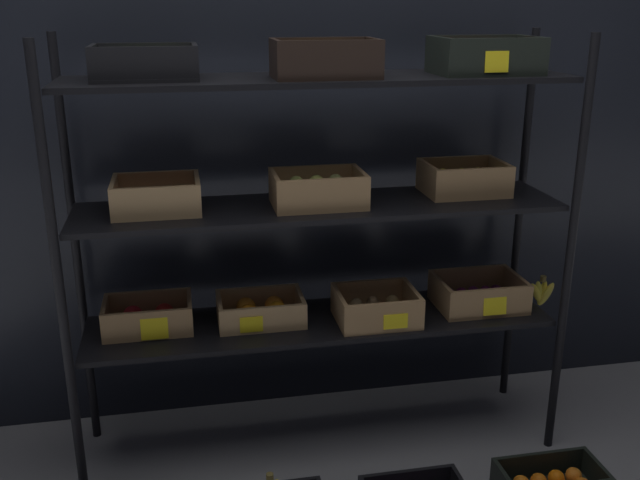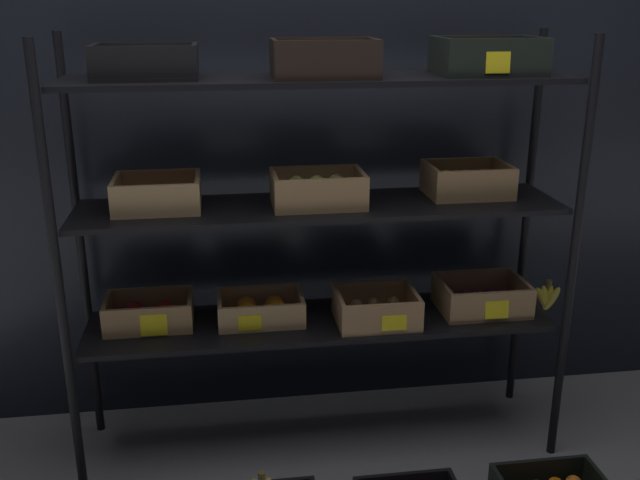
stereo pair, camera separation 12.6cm
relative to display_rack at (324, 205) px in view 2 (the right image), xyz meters
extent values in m
plane|color=gray|center=(-0.01, 0.00, -0.99)|extent=(10.00, 10.00, 0.00)
cube|color=black|center=(-0.01, 0.41, 0.25)|extent=(4.18, 0.12, 2.47)
cylinder|color=black|center=(-0.90, -0.21, -0.19)|extent=(0.03, 0.03, 1.59)
cylinder|color=black|center=(0.88, -0.21, -0.19)|extent=(0.03, 0.03, 1.59)
cylinder|color=black|center=(-0.90, 0.21, -0.19)|extent=(0.03, 0.03, 1.59)
cylinder|color=black|center=(0.88, 0.21, -0.19)|extent=(0.03, 0.03, 1.59)
cube|color=black|center=(-0.01, 0.00, -0.46)|extent=(1.75, 0.39, 0.02)
cube|color=black|center=(-0.01, 0.00, -0.01)|extent=(1.75, 0.39, 0.02)
cube|color=black|center=(-0.01, 0.00, 0.45)|extent=(1.75, 0.39, 0.02)
cube|color=#A87F51|center=(-0.65, 0.04, -0.45)|extent=(0.32, 0.21, 0.01)
cube|color=#A87F51|center=(-0.65, -0.06, -0.39)|extent=(0.32, 0.02, 0.10)
cube|color=#A87F51|center=(-0.65, 0.14, -0.39)|extent=(0.32, 0.02, 0.10)
cube|color=#A87F51|center=(-0.80, 0.04, -0.39)|extent=(0.02, 0.18, 0.10)
cube|color=#A87F51|center=(-0.50, 0.04, -0.39)|extent=(0.02, 0.18, 0.10)
sphere|color=red|center=(-0.70, 0.01, -0.41)|extent=(0.07, 0.07, 0.07)
sphere|color=red|center=(-0.60, 0.01, -0.41)|extent=(0.07, 0.07, 0.07)
sphere|color=red|center=(-0.71, 0.07, -0.41)|extent=(0.07, 0.07, 0.07)
sphere|color=red|center=(-0.59, 0.06, -0.41)|extent=(0.07, 0.07, 0.07)
cube|color=yellow|center=(-0.63, -0.07, -0.41)|extent=(0.10, 0.01, 0.08)
cube|color=tan|center=(-0.24, 0.02, -0.45)|extent=(0.32, 0.21, 0.01)
cube|color=tan|center=(-0.24, -0.07, -0.40)|extent=(0.32, 0.02, 0.09)
cube|color=tan|center=(-0.24, 0.12, -0.40)|extent=(0.32, 0.02, 0.09)
cube|color=tan|center=(-0.39, 0.02, -0.40)|extent=(0.02, 0.18, 0.09)
cube|color=tan|center=(-0.08, 0.02, -0.40)|extent=(0.02, 0.18, 0.09)
sphere|color=orange|center=(-0.29, -0.01, -0.40)|extent=(0.07, 0.07, 0.07)
sphere|color=orange|center=(-0.18, 0.00, -0.40)|extent=(0.07, 0.07, 0.07)
sphere|color=orange|center=(-0.29, 0.06, -0.40)|extent=(0.07, 0.07, 0.07)
sphere|color=orange|center=(-0.18, 0.05, -0.40)|extent=(0.07, 0.07, 0.07)
cube|color=yellow|center=(-0.28, -0.08, -0.41)|extent=(0.08, 0.01, 0.06)
cube|color=#A87F51|center=(0.19, -0.05, -0.45)|extent=(0.30, 0.24, 0.01)
cube|color=#A87F51|center=(0.19, -0.16, -0.39)|extent=(0.30, 0.02, 0.11)
cube|color=#A87F51|center=(0.19, 0.06, -0.39)|extent=(0.30, 0.02, 0.11)
cube|color=#A87F51|center=(0.05, -0.05, -0.39)|extent=(0.02, 0.21, 0.11)
cube|color=#A87F51|center=(0.34, -0.05, -0.39)|extent=(0.02, 0.21, 0.11)
ellipsoid|color=brown|center=(0.12, -0.09, -0.41)|extent=(0.05, 0.05, 0.07)
ellipsoid|color=brown|center=(0.20, -0.09, -0.41)|extent=(0.05, 0.05, 0.07)
ellipsoid|color=brown|center=(0.27, -0.09, -0.41)|extent=(0.05, 0.05, 0.07)
ellipsoid|color=brown|center=(0.12, -0.01, -0.41)|extent=(0.05, 0.05, 0.07)
ellipsoid|color=brown|center=(0.19, -0.01, -0.41)|extent=(0.05, 0.05, 0.07)
ellipsoid|color=brown|center=(0.27, -0.01, -0.41)|extent=(0.05, 0.05, 0.07)
cube|color=yellow|center=(0.23, -0.17, -0.41)|extent=(0.09, 0.00, 0.06)
cube|color=#A87F51|center=(0.63, 0.00, -0.45)|extent=(0.33, 0.25, 0.01)
cube|color=#A87F51|center=(0.63, -0.12, -0.39)|extent=(0.33, 0.02, 0.11)
cube|color=#A87F51|center=(0.63, 0.12, -0.39)|extent=(0.33, 0.02, 0.11)
cube|color=#A87F51|center=(0.47, 0.00, -0.39)|extent=(0.02, 0.22, 0.11)
cube|color=#A87F51|center=(0.79, 0.00, -0.39)|extent=(0.02, 0.22, 0.11)
sphere|color=#5C2B4E|center=(0.52, -0.06, -0.42)|extent=(0.05, 0.05, 0.05)
sphere|color=#672846|center=(0.57, -0.06, -0.42)|extent=(0.05, 0.05, 0.05)
sphere|color=#681948|center=(0.63, -0.05, -0.42)|extent=(0.05, 0.05, 0.05)
sphere|color=#622646|center=(0.68, -0.06, -0.42)|extent=(0.05, 0.05, 0.05)
sphere|color=#5E254C|center=(0.73, -0.06, -0.42)|extent=(0.05, 0.05, 0.05)
sphere|color=#5D224D|center=(0.52, 0.00, -0.42)|extent=(0.05, 0.05, 0.05)
sphere|color=#5D1F49|center=(0.58, 0.00, -0.42)|extent=(0.05, 0.05, 0.05)
sphere|color=#54184C|center=(0.62, 0.00, -0.42)|extent=(0.05, 0.05, 0.05)
sphere|color=#5C2746|center=(0.68, 0.00, -0.42)|extent=(0.05, 0.05, 0.05)
sphere|color=#551F57|center=(0.73, 0.00, -0.42)|extent=(0.05, 0.05, 0.05)
sphere|color=#561F59|center=(0.52, 0.06, -0.42)|extent=(0.05, 0.05, 0.05)
sphere|color=#681A4B|center=(0.58, 0.06, -0.42)|extent=(0.05, 0.05, 0.05)
sphere|color=#68225A|center=(0.63, 0.06, -0.42)|extent=(0.05, 0.05, 0.05)
sphere|color=#5C174B|center=(0.68, 0.05, -0.42)|extent=(0.05, 0.05, 0.05)
sphere|color=#5F1D4E|center=(0.73, 0.06, -0.42)|extent=(0.05, 0.05, 0.05)
cube|color=yellow|center=(0.64, -0.13, -0.40)|extent=(0.09, 0.01, 0.07)
cube|color=tan|center=(-0.59, 0.03, 0.01)|extent=(0.30, 0.25, 0.01)
cube|color=tan|center=(-0.59, -0.09, 0.06)|extent=(0.30, 0.02, 0.10)
cube|color=tan|center=(-0.59, 0.15, 0.06)|extent=(0.30, 0.02, 0.10)
cube|color=tan|center=(-0.73, 0.03, 0.06)|extent=(0.02, 0.22, 0.10)
cube|color=tan|center=(-0.45, 0.03, 0.06)|extent=(0.02, 0.22, 0.10)
sphere|color=orange|center=(-0.66, -0.01, 0.04)|extent=(0.06, 0.06, 0.06)
sphere|color=orange|center=(-0.59, -0.01, 0.04)|extent=(0.06, 0.06, 0.06)
sphere|color=orange|center=(-0.52, -0.01, 0.04)|extent=(0.06, 0.06, 0.06)
sphere|color=orange|center=(-0.66, 0.07, 0.04)|extent=(0.06, 0.06, 0.06)
sphere|color=orange|center=(-0.59, 0.07, 0.04)|extent=(0.06, 0.06, 0.06)
sphere|color=orange|center=(-0.52, 0.07, 0.04)|extent=(0.06, 0.06, 0.06)
cube|color=#A87F51|center=(-0.02, -0.01, 0.01)|extent=(0.33, 0.23, 0.01)
cube|color=#A87F51|center=(-0.02, -0.11, 0.07)|extent=(0.33, 0.02, 0.11)
cube|color=#A87F51|center=(-0.02, 0.10, 0.07)|extent=(0.33, 0.02, 0.11)
cube|color=#A87F51|center=(-0.18, -0.01, 0.07)|extent=(0.02, 0.20, 0.11)
cube|color=#A87F51|center=(0.13, -0.01, 0.07)|extent=(0.02, 0.20, 0.11)
ellipsoid|color=#BBBB4E|center=(-0.10, -0.04, 0.06)|extent=(0.07, 0.07, 0.09)
ellipsoid|color=tan|center=(-0.02, -0.04, 0.06)|extent=(0.07, 0.07, 0.09)
ellipsoid|color=tan|center=(0.06, -0.04, 0.06)|extent=(0.07, 0.07, 0.09)
ellipsoid|color=#B8C358|center=(-0.10, 0.02, 0.06)|extent=(0.07, 0.07, 0.09)
ellipsoid|color=#BBC251|center=(-0.02, 0.02, 0.06)|extent=(0.07, 0.07, 0.09)
ellipsoid|color=tan|center=(0.05, 0.03, 0.06)|extent=(0.07, 0.07, 0.09)
cube|color=#A87F51|center=(0.56, 0.05, 0.01)|extent=(0.31, 0.23, 0.01)
cube|color=#A87F51|center=(0.56, -0.05, 0.07)|extent=(0.31, 0.02, 0.11)
cube|color=#A87F51|center=(0.56, 0.16, 0.07)|extent=(0.31, 0.02, 0.11)
cube|color=#A87F51|center=(0.41, 0.05, 0.07)|extent=(0.02, 0.20, 0.11)
cube|color=#A87F51|center=(0.70, 0.05, 0.07)|extent=(0.02, 0.20, 0.11)
ellipsoid|color=yellow|center=(0.49, 0.02, 0.05)|extent=(0.06, 0.06, 0.08)
ellipsoid|color=yellow|center=(0.55, 0.02, 0.05)|extent=(0.06, 0.06, 0.08)
ellipsoid|color=yellow|center=(0.63, 0.02, 0.05)|extent=(0.06, 0.06, 0.08)
ellipsoid|color=yellow|center=(0.49, 0.09, 0.05)|extent=(0.06, 0.06, 0.08)
ellipsoid|color=yellow|center=(0.56, 0.09, 0.05)|extent=(0.06, 0.06, 0.08)
ellipsoid|color=yellow|center=(0.63, 0.08, 0.05)|extent=(0.06, 0.06, 0.08)
cube|color=black|center=(-0.59, 0.00, 0.46)|extent=(0.34, 0.23, 0.01)
cube|color=black|center=(-0.59, -0.10, 0.52)|extent=(0.34, 0.02, 0.10)
cube|color=black|center=(-0.59, 0.11, 0.52)|extent=(0.34, 0.02, 0.10)
cube|color=black|center=(-0.76, 0.00, 0.52)|extent=(0.02, 0.20, 0.10)
cube|color=black|center=(-0.43, 0.00, 0.52)|extent=(0.02, 0.20, 0.10)
sphere|color=#85B037|center=(-0.68, -0.03, 0.50)|extent=(0.07, 0.07, 0.07)
sphere|color=#95C338|center=(-0.60, -0.03, 0.50)|extent=(0.07, 0.07, 0.07)
sphere|color=#8FC93D|center=(-0.51, -0.03, 0.50)|extent=(0.07, 0.07, 0.07)
sphere|color=#8AC646|center=(-0.67, 0.04, 0.50)|extent=(0.07, 0.07, 0.07)
sphere|color=#81B43B|center=(-0.59, 0.04, 0.50)|extent=(0.07, 0.07, 0.07)
sphere|color=#98C047|center=(-0.51, 0.04, 0.50)|extent=(0.07, 0.07, 0.07)
cube|color=black|center=(-0.01, -0.06, 0.46)|extent=(0.35, 0.21, 0.01)
cube|color=black|center=(-0.01, -0.15, 0.53)|extent=(0.35, 0.02, 0.12)
cube|color=black|center=(-0.01, 0.04, 0.53)|extent=(0.35, 0.02, 0.12)
cube|color=black|center=(-0.17, -0.06, 0.53)|extent=(0.02, 0.18, 0.12)
cube|color=black|center=(0.16, -0.06, 0.53)|extent=(0.02, 0.18, 0.12)
sphere|color=#E2B255|center=(-0.09, -0.08, 0.50)|extent=(0.07, 0.07, 0.07)
sphere|color=#E5B74C|center=(-0.01, -0.08, 0.50)|extent=(0.07, 0.07, 0.07)
sphere|color=#E6C34E|center=(0.08, -0.08, 0.50)|extent=(0.07, 0.07, 0.07)
sphere|color=#DBC64D|center=(-0.09, -0.03, 0.50)|extent=(0.07, 0.07, 0.07)
sphere|color=#E4C64C|center=(-0.01, -0.03, 0.50)|extent=(0.07, 0.07, 0.07)
sphere|color=#D6BD55|center=(0.08, -0.03, 0.50)|extent=(0.07, 0.07, 0.07)
cube|color=black|center=(0.57, -0.03, 0.46)|extent=(0.36, 0.24, 0.01)
cube|color=black|center=(0.57, -0.14, 0.53)|extent=(0.36, 0.02, 0.12)
cube|color=black|center=(0.57, 0.08, 0.53)|extent=(0.36, 0.02, 0.12)
cube|color=black|center=(0.40, -0.03, 0.53)|extent=(0.02, 0.21, 0.12)
cube|color=black|center=(0.74, -0.03, 0.53)|extent=(0.02, 0.21, 0.12)
sphere|color=red|center=(0.48, -0.07, 0.50)|extent=(0.07, 0.07, 0.07)
sphere|color=red|center=(0.58, -0.06, 0.50)|extent=(0.07, 0.07, 0.07)
sphere|color=red|center=(0.65, -0.06, 0.50)|extent=(0.07, 0.07, 0.07)
sphere|color=red|center=(0.49, 0.00, 0.50)|extent=(0.07, 0.07, 0.07)
sphere|color=red|center=(0.57, 0.00, 0.50)|extent=(0.07, 0.07, 0.07)
sphere|color=red|center=(0.65, 0.00, 0.50)|extent=(0.07, 0.07, 0.07)
cube|color=yellow|center=(0.56, -0.15, 0.51)|extent=(0.08, 0.01, 0.07)
cylinder|color=brown|center=(0.92, 0.03, -0.37)|extent=(0.02, 0.02, 0.02)
ellipsoid|color=yellow|center=(0.90, 0.04, -0.44)|extent=(0.08, 0.03, 0.11)
ellipsoid|color=yellow|center=(0.91, 0.04, -0.44)|extent=(0.05, 0.03, 0.11)
ellipsoid|color=yellow|center=(0.92, 0.04, -0.44)|extent=(0.05, 0.03, 0.11)
ellipsoid|color=gold|center=(0.94, 0.03, -0.44)|extent=(0.08, 0.03, 0.11)
cube|color=black|center=(0.74, -0.40, -0.93)|extent=(0.38, 0.02, 0.10)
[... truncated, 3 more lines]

